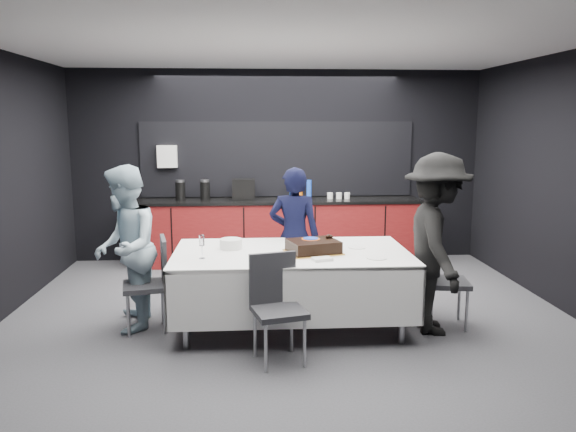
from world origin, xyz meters
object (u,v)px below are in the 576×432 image
object	(u,v)px
cake_assembly	(313,246)
chair_left	(153,277)
plate_stack	(231,244)
chair_right	(439,274)
champagne_flute	(202,242)
party_table	(291,265)
person_right	(436,244)
person_left	(125,248)
chair_near	(276,299)
person_center	(294,237)

from	to	relation	value
cake_assembly	chair_left	distance (m)	1.61
plate_stack	chair_right	bearing A→B (deg)	-5.97
champagne_flute	party_table	bearing A→B (deg)	15.97
chair_left	person_right	distance (m)	2.79
chair_left	person_left	xyz separation A→B (m)	(-0.27, 0.05, 0.28)
person_left	chair_left	bearing A→B (deg)	72.66
person_left	chair_right	bearing A→B (deg)	80.50
cake_assembly	chair_near	distance (m)	0.85
plate_stack	chair_near	distance (m)	1.05
champagne_flute	person_left	bearing A→B (deg)	158.51
party_table	cake_assembly	bearing A→B (deg)	-20.59
plate_stack	chair_right	world-z (taller)	chair_right
champagne_flute	person_left	xyz separation A→B (m)	(-0.78, 0.31, -0.12)
champagne_flute	chair_near	size ratio (longest dim) A/B	0.24
champagne_flute	chair_near	xyz separation A→B (m)	(0.67, -0.52, -0.40)
plate_stack	chair_near	size ratio (longest dim) A/B	0.25
chair_left	chair_near	bearing A→B (deg)	-33.46
cake_assembly	plate_stack	bearing A→B (deg)	163.98
person_center	person_right	xyz separation A→B (m)	(1.31, -0.91, 0.10)
champagne_flute	cake_assembly	bearing A→B (deg)	8.83
cake_assembly	plate_stack	distance (m)	0.85
champagne_flute	chair_right	world-z (taller)	champagne_flute
chair_left	person_center	world-z (taller)	person_center
chair_near	plate_stack	bearing A→B (deg)	114.31
party_table	cake_assembly	world-z (taller)	cake_assembly
party_table	chair_near	bearing A→B (deg)	-103.47
chair_left	chair_right	size ratio (longest dim) A/B	1.00
chair_left	person_right	xyz separation A→B (m)	(2.76, -0.22, 0.35)
person_right	plate_stack	bearing A→B (deg)	84.18
party_table	cake_assembly	xyz separation A→B (m)	(0.21, -0.08, 0.20)
plate_stack	chair_near	xyz separation A→B (m)	(0.42, -0.92, -0.30)
champagne_flute	person_right	distance (m)	2.25
party_table	plate_stack	xyz separation A→B (m)	(-0.60, 0.15, 0.19)
person_center	person_left	distance (m)	1.83
person_center	person_right	size ratio (longest dim) A/B	0.89
chair_near	chair_left	bearing A→B (deg)	146.54
champagne_flute	person_right	bearing A→B (deg)	1.02
party_table	person_right	distance (m)	1.43
cake_assembly	chair_right	size ratio (longest dim) A/B	0.64
party_table	chair_near	world-z (taller)	chair_near
cake_assembly	chair_right	xyz separation A→B (m)	(1.28, 0.01, -0.31)
person_center	person_left	size ratio (longest dim) A/B	0.95
chair_right	party_table	bearing A→B (deg)	177.52
champagne_flute	chair_near	bearing A→B (deg)	-37.87
chair_left	person_left	world-z (taller)	person_left
plate_stack	chair_near	world-z (taller)	chair_near
party_table	person_right	bearing A→B (deg)	-8.37
cake_assembly	person_center	world-z (taller)	person_center
party_table	person_center	bearing A→B (deg)	83.25
chair_left	person_right	size ratio (longest dim) A/B	0.53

